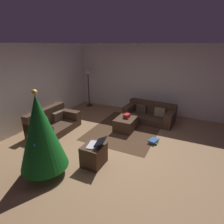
{
  "coord_description": "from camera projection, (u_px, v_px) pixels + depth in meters",
  "views": [
    {
      "loc": [
        -3.77,
        -1.68,
        2.57
      ],
      "look_at": [
        0.6,
        0.44,
        0.75
      ],
      "focal_mm": 29.14,
      "sensor_mm": 36.0,
      "label": 1
    }
  ],
  "objects": [
    {
      "name": "tv_remote",
      "position": [
        126.0,
        119.0,
        5.59
      ],
      "size": [
        0.06,
        0.16,
        0.02
      ],
      "primitive_type": "cube",
      "rotation": [
        0.0,
        0.0,
        0.09
      ],
      "color": "black",
      "rests_on": "ottoman"
    },
    {
      "name": "rear_partition",
      "position": [
        25.0,
        88.0,
        5.59
      ],
      "size": [
        6.4,
        0.12,
        2.6
      ],
      "primitive_type": "cube",
      "color": "silver",
      "rests_on": "ground_plane"
    },
    {
      "name": "corner_lamp",
      "position": [
        88.0,
        74.0,
        7.59
      ],
      "size": [
        0.36,
        0.36,
        1.65
      ],
      "color": "black",
      "rests_on": "ground_plane"
    },
    {
      "name": "book_stack",
      "position": [
        154.0,
        141.0,
        5.03
      ],
      "size": [
        0.34,
        0.27,
        0.09
      ],
      "color": "#387A47",
      "rests_on": "ground_plane"
    },
    {
      "name": "laptop",
      "position": [
        96.0,
        144.0,
        3.95
      ],
      "size": [
        0.43,
        0.45,
        0.18
      ],
      "color": "silver",
      "rests_on": "side_table"
    },
    {
      "name": "area_rug",
      "position": [
        126.0,
        129.0,
        5.86
      ],
      "size": [
        2.6,
        2.0,
        0.01
      ],
      "primitive_type": "cube",
      "color": "#4A3120",
      "rests_on": "ground_plane"
    },
    {
      "name": "christmas_tree",
      "position": [
        41.0,
        132.0,
        3.52
      ],
      "size": [
        0.95,
        0.95,
        1.82
      ],
      "color": "brown",
      "rests_on": "ground_plane"
    },
    {
      "name": "corner_partition",
      "position": [
        151.0,
        79.0,
        6.96
      ],
      "size": [
        0.12,
        6.4,
        2.6
      ],
      "primitive_type": "cube",
      "color": "silver",
      "rests_on": "ground_plane"
    },
    {
      "name": "ground_plane",
      "position": [
        117.0,
        148.0,
        4.77
      ],
      "size": [
        6.4,
        6.4,
        0.0
      ],
      "primitive_type": "plane",
      "color": "#93704C"
    },
    {
      "name": "couch_right",
      "position": [
        150.0,
        114.0,
        6.46
      ],
      "size": [
        1.0,
        1.76,
        0.63
      ],
      "rotation": [
        0.0,
        0.0,
        1.49
      ],
      "color": "#473323",
      "rests_on": "ground_plane"
    },
    {
      "name": "side_table",
      "position": [
        94.0,
        155.0,
        4.06
      ],
      "size": [
        0.52,
        0.44,
        0.49
      ],
      "primitive_type": "cube",
      "color": "#4C3323",
      "rests_on": "ground_plane"
    },
    {
      "name": "gift_box",
      "position": [
        127.0,
        116.0,
        5.72
      ],
      "size": [
        0.24,
        0.18,
        0.11
      ],
      "primitive_type": "cube",
      "rotation": [
        0.0,
        0.0,
        -0.1
      ],
      "color": "red",
      "rests_on": "ottoman"
    },
    {
      "name": "ottoman",
      "position": [
        126.0,
        123.0,
        5.79
      ],
      "size": [
        0.83,
        0.58,
        0.39
      ],
      "primitive_type": "cube",
      "color": "#473323",
      "rests_on": "ground_plane"
    },
    {
      "name": "couch_left",
      "position": [
        52.0,
        123.0,
        5.65
      ],
      "size": [
        1.55,
        0.93,
        0.71
      ],
      "rotation": [
        0.0,
        0.0,
        3.16
      ],
      "color": "#473323",
      "rests_on": "ground_plane"
    }
  ]
}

